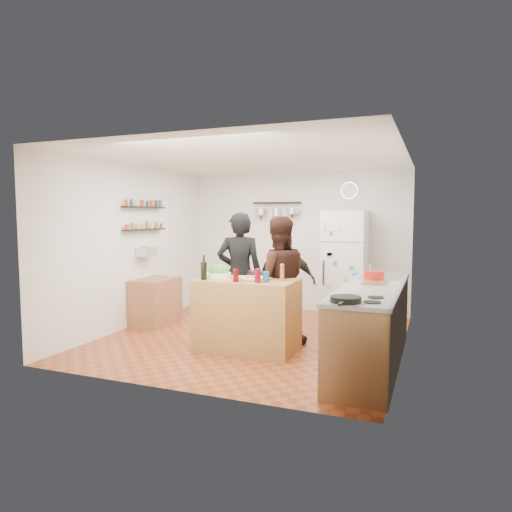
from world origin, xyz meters
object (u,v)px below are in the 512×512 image
at_px(person_center, 278,280).
at_px(skillet, 346,299).
at_px(person_left, 240,274).
at_px(counter_run, 372,325).
at_px(person_back, 286,281).
at_px(wine_bottle, 204,271).
at_px(pepper_mill, 282,274).
at_px(side_table, 156,301).
at_px(prep_island, 247,315).
at_px(red_bowl, 374,275).
at_px(wall_clock, 350,191).
at_px(salad_bowl, 219,275).
at_px(salt_canister, 266,277).
at_px(fridge, 345,265).

height_order(person_center, skillet, person_center).
bearing_deg(skillet, person_center, 127.16).
bearing_deg(person_left, counter_run, 143.27).
xyz_separation_m(person_left, person_back, (0.53, 0.50, -0.14)).
height_order(wine_bottle, pepper_mill, wine_bottle).
distance_m(counter_run, side_table, 3.52).
height_order(pepper_mill, person_left, person_left).
height_order(prep_island, red_bowl, red_bowl).
height_order(pepper_mill, counter_run, pepper_mill).
bearing_deg(wall_clock, pepper_mill, -97.76).
xyz_separation_m(salad_bowl, skillet, (1.87, -1.18, 0.01)).
distance_m(prep_island, red_bowl, 1.68).
height_order(person_center, side_table, person_center).
height_order(wine_bottle, salt_canister, wine_bottle).
bearing_deg(red_bowl, salad_bowl, -166.17).
xyz_separation_m(salad_bowl, person_back, (0.58, 1.08, -0.20)).
xyz_separation_m(wine_bottle, person_left, (0.12, 0.84, -0.14)).
height_order(prep_island, skillet, skillet).
bearing_deg(counter_run, side_table, 168.05).
distance_m(salad_bowl, person_left, 0.58).
xyz_separation_m(pepper_mill, counter_run, (1.10, -0.03, -0.54)).
xyz_separation_m(pepper_mill, fridge, (0.35, 2.27, -0.09)).
bearing_deg(wall_clock, person_center, -103.91).
xyz_separation_m(person_center, wall_clock, (0.55, 2.21, 1.29)).
distance_m(person_back, skillet, 2.61).
xyz_separation_m(person_left, skillet, (1.83, -1.76, 0.06)).
bearing_deg(skillet, counter_run, 85.06).
relative_size(pepper_mill, person_back, 0.11).
bearing_deg(person_back, counter_run, 131.91).
height_order(salad_bowl, skillet, skillet).
height_order(prep_island, person_back, person_back).
distance_m(person_left, side_table, 1.60).
relative_size(person_left, counter_run, 0.67).
distance_m(salad_bowl, wall_clock, 3.12).
xyz_separation_m(person_left, fridge, (1.18, 1.70, 0.01)).
xyz_separation_m(salt_canister, red_bowl, (1.20, 0.64, -0.00)).
distance_m(wine_bottle, person_left, 0.86).
distance_m(skillet, wall_clock, 4.03).
xyz_separation_m(salad_bowl, wine_bottle, (-0.08, -0.27, 0.08)).
relative_size(salt_canister, fridge, 0.07).
bearing_deg(salad_bowl, red_bowl, 13.83).
xyz_separation_m(fridge, side_table, (-2.69, -1.57, -0.54)).
distance_m(person_left, person_back, 0.75).
distance_m(wine_bottle, pepper_mill, 0.99).
xyz_separation_m(prep_island, wine_bottle, (-0.50, -0.22, 0.57)).
bearing_deg(side_table, salt_canister, -21.77).
distance_m(salt_canister, person_left, 1.01).
xyz_separation_m(person_left, wall_clock, (1.18, 2.03, 1.26)).
bearing_deg(salad_bowl, person_back, 61.78).
distance_m(wine_bottle, wall_clock, 3.35).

